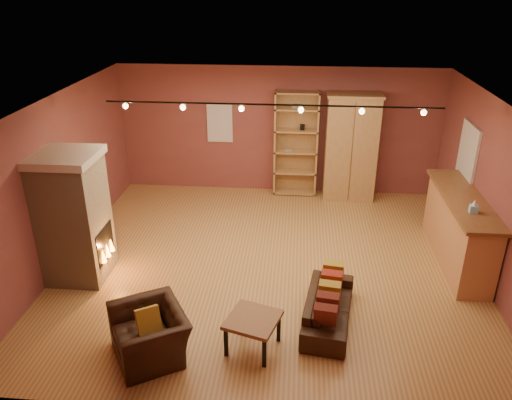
# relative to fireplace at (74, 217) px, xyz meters

# --- Properties ---
(floor) EXTENTS (7.00, 7.00, 0.00)m
(floor) POSITION_rel_fireplace_xyz_m (3.04, 0.60, -1.06)
(floor) COLOR olive
(floor) RESTS_ON ground
(ceiling) EXTENTS (7.00, 7.00, 0.00)m
(ceiling) POSITION_rel_fireplace_xyz_m (3.04, 0.60, 1.74)
(ceiling) COLOR brown
(ceiling) RESTS_ON back_wall
(back_wall) EXTENTS (7.00, 0.02, 2.80)m
(back_wall) POSITION_rel_fireplace_xyz_m (3.04, 3.85, 0.34)
(back_wall) COLOR brown
(back_wall) RESTS_ON floor
(left_wall) EXTENTS (0.02, 6.50, 2.80)m
(left_wall) POSITION_rel_fireplace_xyz_m (-0.46, 0.60, 0.34)
(left_wall) COLOR brown
(left_wall) RESTS_ON floor
(right_wall) EXTENTS (0.02, 6.50, 2.80)m
(right_wall) POSITION_rel_fireplace_xyz_m (6.54, 0.60, 0.34)
(right_wall) COLOR brown
(right_wall) RESTS_ON floor
(fireplace) EXTENTS (1.01, 0.98, 2.12)m
(fireplace) POSITION_rel_fireplace_xyz_m (0.00, 0.00, 0.00)
(fireplace) COLOR tan
(fireplace) RESTS_ON floor
(back_window) EXTENTS (0.56, 0.04, 0.86)m
(back_window) POSITION_rel_fireplace_xyz_m (1.74, 3.83, 0.49)
(back_window) COLOR silver
(back_window) RESTS_ON back_wall
(bookcase) EXTENTS (0.95, 0.37, 2.31)m
(bookcase) POSITION_rel_fireplace_xyz_m (3.43, 3.73, 0.12)
(bookcase) COLOR tan
(bookcase) RESTS_ON floor
(armoire) EXTENTS (1.14, 0.65, 2.32)m
(armoire) POSITION_rel_fireplace_xyz_m (4.60, 3.55, 0.11)
(armoire) COLOR tan
(armoire) RESTS_ON floor
(bar_counter) EXTENTS (0.67, 2.53, 1.21)m
(bar_counter) POSITION_rel_fireplace_xyz_m (6.24, 0.99, -0.45)
(bar_counter) COLOR tan
(bar_counter) RESTS_ON floor
(tissue_box) EXTENTS (0.14, 0.14, 0.23)m
(tissue_box) POSITION_rel_fireplace_xyz_m (6.19, 0.40, 0.24)
(tissue_box) COLOR #8CC2E0
(tissue_box) RESTS_ON bar_counter
(right_window) EXTENTS (0.05, 0.90, 1.00)m
(right_window) POSITION_rel_fireplace_xyz_m (6.51, 2.00, 0.59)
(right_window) COLOR silver
(right_window) RESTS_ON right_wall
(loveseat) EXTENTS (0.68, 1.62, 0.69)m
(loveseat) POSITION_rel_fireplace_xyz_m (3.99, -0.87, -0.73)
(loveseat) COLOR black
(loveseat) RESTS_ON floor
(armchair) EXTENTS (1.07, 1.19, 0.87)m
(armchair) POSITION_rel_fireplace_xyz_m (1.66, -1.76, -0.62)
(armchair) COLOR black
(armchair) RESTS_ON floor
(coffee_table) EXTENTS (0.80, 0.80, 0.48)m
(coffee_table) POSITION_rel_fireplace_xyz_m (2.97, -1.53, -0.65)
(coffee_table) COLOR brown
(coffee_table) RESTS_ON floor
(track_rail) EXTENTS (5.20, 0.09, 0.13)m
(track_rail) POSITION_rel_fireplace_xyz_m (3.04, 0.80, 1.63)
(track_rail) COLOR black
(track_rail) RESTS_ON ceiling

